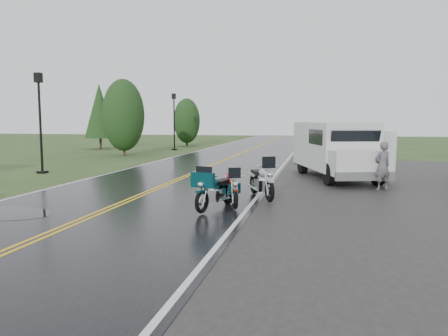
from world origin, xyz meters
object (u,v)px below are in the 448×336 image
lamp_post_near_left (40,123)px  lamp_post_far_left (174,122)px  motorcycle_silver (270,182)px  person_at_van (382,167)px  motorcycle_teal (202,192)px  van_white (330,154)px  motorcycle_red (235,191)px

lamp_post_near_left → lamp_post_far_left: 16.68m
motorcycle_silver → person_at_van: (3.62, 3.39, 0.19)m
motorcycle_teal → lamp_post_near_left: size_ratio=0.44×
van_white → lamp_post_far_left: (-12.29, 17.98, 1.15)m
motorcycle_teal → van_white: size_ratio=0.34×
lamp_post_near_left → lamp_post_far_left: lamp_post_far_left is taller
motorcycle_red → lamp_post_far_left: lamp_post_far_left is taller
person_at_van → lamp_post_near_left: bearing=-37.5°
motorcycle_silver → lamp_post_far_left: bearing=91.1°
motorcycle_teal → lamp_post_near_left: (-9.80, 7.30, 1.75)m
motorcycle_teal → van_white: (3.39, 5.98, 0.61)m
motorcycle_red → lamp_post_near_left: size_ratio=0.40×
motorcycle_red → van_white: bearing=43.2°
motorcycle_red → van_white: (2.64, 5.27, 0.67)m
motorcycle_teal → person_at_van: person_at_van is taller
motorcycle_silver → van_white: (1.83, 4.06, 0.56)m
motorcycle_silver → person_at_van: person_at_van is taller
motorcycle_teal → person_at_van: bearing=61.3°
motorcycle_silver → van_white: van_white is taller
van_white → lamp_post_near_left: lamp_post_near_left is taller
motorcycle_red → lamp_post_far_left: bearing=92.3°
lamp_post_near_left → motorcycle_silver: bearing=-25.3°
motorcycle_red → motorcycle_teal: motorcycle_teal is taller
motorcycle_silver → lamp_post_near_left: lamp_post_near_left is taller
van_white → person_at_van: size_ratio=3.65×
motorcycle_red → lamp_post_far_left: 25.23m
motorcycle_teal → person_at_van: (5.18, 5.31, 0.24)m
motorcycle_silver → motorcycle_red: bearing=-148.4°
motorcycle_red → motorcycle_silver: bearing=35.7°
motorcycle_red → van_white: size_ratio=0.31×
person_at_van → lamp_post_near_left: 15.19m
motorcycle_teal → motorcycle_silver: (1.57, 1.92, 0.05)m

